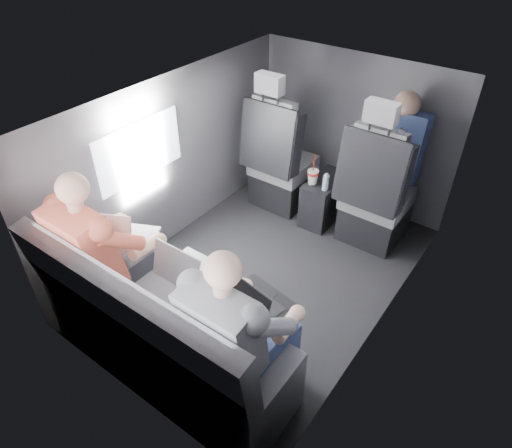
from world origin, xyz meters
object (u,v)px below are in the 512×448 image
Objects in this scene: soda_cup at (313,176)px; water_bottle at (326,182)px; passenger_rear_left at (107,251)px; laptop_silver at (189,268)px; front_seat_right at (374,199)px; passenger_rear_right at (240,331)px; passenger_front_right at (398,148)px; rear_bench at (161,335)px; center_console at (325,199)px; front_seat_left at (280,166)px; laptop_black at (254,301)px; laptop_white at (120,235)px.

soda_cup is 0.13m from water_bottle.
laptop_silver is at bearing 19.67° from passenger_rear_left.
water_bottle is at bearing -7.27° from soda_cup.
front_seat_right is 1.82m from passenger_rear_right.
water_bottle is 1.80m from passenger_rear_left.
water_bottle is at bearing -138.32° from passenger_front_right.
center_console is at bearing 90.00° from rear_bench.
front_seat_left is 1.87m from laptop_black.
laptop_black is at bearing -90.36° from passenger_front_right.
passenger_front_right reaches higher than laptop_silver.
front_seat_right is 4.56× the size of soda_cup.
front_seat_right reaches higher than passenger_rear_right.
soda_cup is 1.78m from passenger_rear_left.
front_seat_left is at bearing 167.20° from soda_cup.
laptop_white is at bearing -111.49° from water_bottle.
laptop_white is 1.07m from passenger_rear_right.
front_seat_left is at bearing 119.31° from laptop_black.
passenger_front_right reaches higher than soda_cup.
front_seat_right is 3.28× the size of laptop_black.
water_bottle is 0.45× the size of laptop_silver.
rear_bench reaches higher than laptop_silver.
front_seat_right is at bearing 76.69° from rear_bench.
front_seat_right reaches higher than laptop_silver.
passenger_rear_right is at bearing -88.03° from front_seat_right.
passenger_front_right reaches higher than center_console.
soda_cup is at bearing 108.90° from laptop_black.
passenger_rear_left reaches higher than laptop_silver.
front_seat_right is 1.70m from laptop_silver.
passenger_rear_right is (0.45, -1.70, 0.15)m from water_bottle.
water_bottle is 0.39× the size of laptop_black.
soda_cup is 1.82m from passenger_rear_right.
center_console is at bearing 89.95° from laptop_silver.
passenger_rear_right is (1.06, -0.14, -0.02)m from laptop_white.
passenger_rear_left reaches higher than rear_bench.
passenger_front_right reaches higher than laptop_white.
front_seat_right is 0.41m from water_bottle.
laptop_white is at bearing -107.10° from soda_cup.
front_seat_left reaches higher than water_bottle.
center_console is 1.24× the size of laptop_black.
laptop_silver is (-0.00, 0.27, 0.32)m from rear_bench.
passenger_rear_right reaches higher than laptop_black.
passenger_rear_left reaches higher than laptop_white.
passenger_rear_right is (0.06, -1.81, 0.21)m from front_seat_right.
passenger_rear_left is at bearing -179.97° from passenger_rear_right.
passenger_rear_left is 2.29m from passenger_front_right.
rear_bench is at bearing -23.36° from laptop_white.
front_seat_right is 0.53m from soda_cup.
laptop_black is at bearing -75.39° from water_bottle.
laptop_black reaches higher than center_console.
rear_bench is 4.84× the size of laptop_silver.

